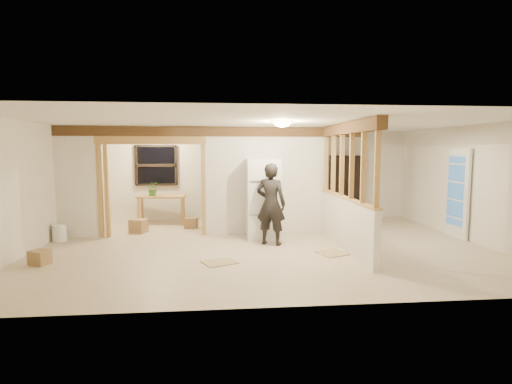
{
  "coord_description": "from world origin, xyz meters",
  "views": [
    {
      "loc": [
        -0.93,
        -8.01,
        1.95
      ],
      "look_at": [
        -0.11,
        0.4,
        1.07
      ],
      "focal_mm": 28.0,
      "sensor_mm": 36.0,
      "label": 1
    }
  ],
  "objects": [
    {
      "name": "floor",
      "position": [
        0.0,
        0.0,
        -0.01
      ],
      "size": [
        9.0,
        6.5,
        0.01
      ],
      "primitive_type": "cube",
      "color": "#C9B395",
      "rests_on": "ground"
    },
    {
      "name": "ceiling",
      "position": [
        0.0,
        0.0,
        2.5
      ],
      "size": [
        9.0,
        6.5,
        0.01
      ],
      "primitive_type": "cube",
      "color": "white"
    },
    {
      "name": "wall_back",
      "position": [
        0.0,
        3.25,
        1.25
      ],
      "size": [
        9.0,
        0.01,
        2.5
      ],
      "primitive_type": "cube",
      "color": "silver",
      "rests_on": "floor"
    },
    {
      "name": "wall_front",
      "position": [
        0.0,
        -3.25,
        1.25
      ],
      "size": [
        9.0,
        0.01,
        2.5
      ],
      "primitive_type": "cube",
      "color": "silver",
      "rests_on": "floor"
    },
    {
      "name": "wall_left",
      "position": [
        -4.5,
        0.0,
        1.25
      ],
      "size": [
        0.01,
        6.5,
        2.5
      ],
      "primitive_type": "cube",
      "color": "silver",
      "rests_on": "floor"
    },
    {
      "name": "wall_right",
      "position": [
        4.5,
        0.0,
        1.25
      ],
      "size": [
        0.01,
        6.5,
        2.5
      ],
      "primitive_type": "cube",
      "color": "silver",
      "rests_on": "floor"
    },
    {
      "name": "partition_left_stub",
      "position": [
        -4.05,
        1.2,
        1.25
      ],
      "size": [
        0.9,
        0.12,
        2.5
      ],
      "primitive_type": "cube",
      "color": "silver",
      "rests_on": "floor"
    },
    {
      "name": "partition_center",
      "position": [
        0.2,
        1.2,
        1.25
      ],
      "size": [
        2.8,
        0.12,
        2.5
      ],
      "primitive_type": "cube",
      "color": "silver",
      "rests_on": "floor"
    },
    {
      "name": "doorway_frame",
      "position": [
        -2.4,
        1.2,
        1.1
      ],
      "size": [
        2.46,
        0.14,
        2.2
      ],
      "primitive_type": "cube",
      "color": "tan",
      "rests_on": "floor"
    },
    {
      "name": "header_beam_back",
      "position": [
        -1.0,
        1.2,
        2.38
      ],
      "size": [
        7.0,
        0.18,
        0.22
      ],
      "primitive_type": "cube",
      "color": "#54371C",
      "rests_on": "ceiling"
    },
    {
      "name": "header_beam_right",
      "position": [
        1.6,
        -0.4,
        2.38
      ],
      "size": [
        0.18,
        3.3,
        0.22
      ],
      "primitive_type": "cube",
      "color": "#54371C",
      "rests_on": "ceiling"
    },
    {
      "name": "pony_wall",
      "position": [
        1.6,
        -0.4,
        0.5
      ],
      "size": [
        0.12,
        3.2,
        1.0
      ],
      "primitive_type": "cube",
      "color": "silver",
      "rests_on": "floor"
    },
    {
      "name": "stud_partition",
      "position": [
        1.6,
        -0.4,
        1.66
      ],
      "size": [
        0.14,
        3.2,
        1.32
      ],
      "primitive_type": "cube",
      "color": "tan",
      "rests_on": "pony_wall"
    },
    {
      "name": "window_back",
      "position": [
        -2.6,
        3.17,
        1.55
      ],
      "size": [
        1.12,
        0.1,
        1.1
      ],
      "primitive_type": "cube",
      "color": "black",
      "rests_on": "wall_back"
    },
    {
      "name": "french_door",
      "position": [
        4.42,
        0.4,
        1.0
      ],
      "size": [
        0.12,
        0.86,
        2.0
      ],
      "primitive_type": "cube",
      "color": "white",
      "rests_on": "floor"
    },
    {
      "name": "ceiling_dome_main",
      "position": [
        0.3,
        -0.5,
        2.48
      ],
      "size": [
        0.36,
        0.36,
        0.16
      ],
      "primitive_type": "ellipsoid",
      "color": "#FFEABF",
      "rests_on": "ceiling"
    },
    {
      "name": "ceiling_dome_util",
      "position": [
        -2.5,
        2.3,
        2.48
      ],
      "size": [
        0.32,
        0.32,
        0.14
      ],
      "primitive_type": "ellipsoid",
      "color": "#FFEABF",
      "rests_on": "ceiling"
    },
    {
      "name": "hanging_bulb",
      "position": [
        -2.0,
        1.6,
        2.18
      ],
      "size": [
        0.07,
        0.07,
        0.07
      ],
      "primitive_type": "ellipsoid",
      "color": "#FFD88C",
      "rests_on": "ceiling"
    },
    {
      "name": "refrigerator",
      "position": [
        0.08,
        0.79,
        0.88
      ],
      "size": [
        0.73,
        0.71,
        1.77
      ],
      "primitive_type": "cube",
      "color": "white",
      "rests_on": "floor"
    },
    {
      "name": "woman",
      "position": [
        0.17,
        0.09,
        0.85
      ],
      "size": [
        0.73,
        0.63,
        1.71
      ],
      "primitive_type": "imported",
      "rotation": [
        0.0,
        0.0,
        2.72
      ],
      "color": "black",
      "rests_on": "floor"
    },
    {
      "name": "work_table",
      "position": [
        -2.41,
        2.72,
        0.38
      ],
      "size": [
        1.27,
        0.73,
        0.76
      ],
      "primitive_type": "cube",
      "rotation": [
        0.0,
        0.0,
        -0.11
      ],
      "color": "tan",
      "rests_on": "floor"
    },
    {
      "name": "potted_plant",
      "position": [
        -2.62,
        2.66,
        0.95
      ],
      "size": [
        0.35,
        0.31,
        0.37
      ],
      "primitive_type": "imported",
      "rotation": [
        0.0,
        0.0,
        -0.05
      ],
      "color": "#265924",
      "rests_on": "work_table"
    },
    {
      "name": "shop_vac",
      "position": [
        -4.2,
        1.64,
        0.34
      ],
      "size": [
        0.68,
        0.68,
        0.67
      ],
      "primitive_type": "cylinder",
      "rotation": [
        0.0,
        0.0,
        0.41
      ],
      "color": "maroon",
      "rests_on": "floor"
    },
    {
      "name": "bookshelf",
      "position": [
        2.73,
        3.03,
        0.91
      ],
      "size": [
        0.91,
        0.3,
        1.82
      ],
      "primitive_type": "cube",
      "color": "black",
      "rests_on": "floor"
    },
    {
      "name": "bucket",
      "position": [
        -4.33,
        0.81,
        0.18
      ],
      "size": [
        0.36,
        0.36,
        0.37
      ],
      "primitive_type": "cylinder",
      "rotation": [
        0.0,
        0.0,
        0.28
      ],
      "color": "white",
      "rests_on": "floor"
    },
    {
      "name": "box_util_a",
      "position": [
        -1.6,
        2.04,
        0.13
      ],
      "size": [
        0.35,
        0.31,
        0.27
      ],
      "primitive_type": "cube",
      "rotation": [
        0.0,
        0.0,
        -0.16
      ],
      "color": "#99754A",
      "rests_on": "floor"
    },
    {
      "name": "box_util_b",
      "position": [
        -2.81,
        1.61,
        0.16
      ],
      "size": [
        0.44,
        0.44,
        0.32
      ],
      "primitive_type": "cube",
      "rotation": [
        0.0,
        0.0,
        -0.34
      ],
      "color": "#99754A",
      "rests_on": "floor"
    },
    {
      "name": "box_front",
      "position": [
        -3.98,
        -0.99,
        0.12
      ],
      "size": [
        0.38,
        0.35,
        0.25
      ],
      "primitive_type": "cube",
      "rotation": [
        0.0,
        0.0,
        -0.43
      ],
      "color": "#99754A",
      "rests_on": "floor"
    },
    {
      "name": "floor_panel_near",
      "position": [
        1.24,
        -0.76,
        0.01
      ],
      "size": [
        0.64,
        0.64,
        0.02
      ],
      "primitive_type": "cube",
      "rotation": [
        0.0,
        0.0,
        0.35
      ],
      "color": "tan",
      "rests_on": "floor"
    },
    {
      "name": "floor_panel_far",
      "position": [
        -0.9,
        -1.18,
        0.01
      ],
      "size": [
        0.69,
        0.63,
        0.02
      ],
      "primitive_type": "cube",
      "rotation": [
        0.0,
        0.0,
        0.42
      ],
      "color": "tan",
      "rests_on": "floor"
    }
  ]
}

